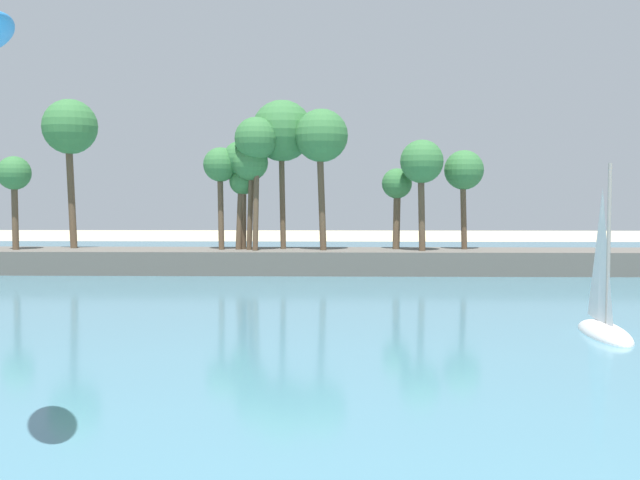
% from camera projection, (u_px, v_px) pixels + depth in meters
% --- Properties ---
extents(sea, '(220.00, 89.61, 0.06)m').
position_uv_depth(sea, '(292.00, 280.00, 53.98)').
color(sea, teal).
rests_on(sea, ground).
extents(palm_headland, '(82.96, 6.37, 13.37)m').
position_uv_depth(palm_headland, '(267.00, 220.00, 58.65)').
color(palm_headland, '#605B54').
rests_on(palm_headland, ground).
extents(sailboat_near_shore, '(1.66, 5.32, 7.69)m').
position_uv_depth(sailboat_near_shore, '(604.00, 318.00, 32.33)').
color(sailboat_near_shore, white).
rests_on(sailboat_near_shore, sea).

